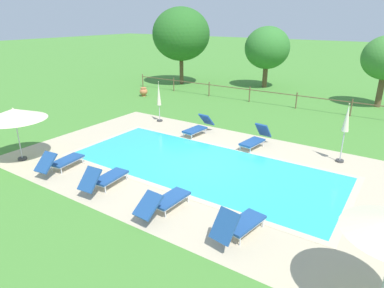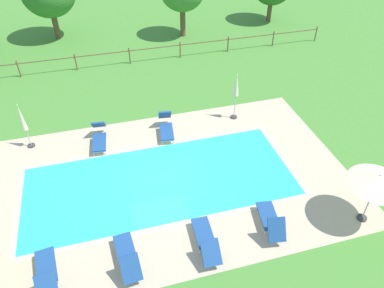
# 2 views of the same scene
# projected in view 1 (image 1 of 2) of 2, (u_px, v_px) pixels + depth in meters

# --- Properties ---
(ground_plane) EXTENTS (160.00, 160.00, 0.00)m
(ground_plane) POSITION_uv_depth(u_px,v_px,m) (201.00, 166.00, 13.32)
(ground_plane) COLOR #478433
(pool_deck_paving) EXTENTS (15.41, 9.12, 0.01)m
(pool_deck_paving) POSITION_uv_depth(u_px,v_px,m) (201.00, 166.00, 13.32)
(pool_deck_paving) COLOR #BCAD8E
(pool_deck_paving) RESTS_ON ground
(swimming_pool_water) EXTENTS (10.72, 4.43, 0.01)m
(swimming_pool_water) POSITION_uv_depth(u_px,v_px,m) (201.00, 166.00, 13.32)
(swimming_pool_water) COLOR #2DB7C6
(swimming_pool_water) RESTS_ON ground
(pool_coping_rim) EXTENTS (11.20, 4.91, 0.01)m
(pool_coping_rim) POSITION_uv_depth(u_px,v_px,m) (201.00, 165.00, 13.32)
(pool_coping_rim) COLOR beige
(pool_coping_rim) RESTS_ON ground
(sun_lounger_north_near_steps) EXTENTS (0.83, 2.01, 0.90)m
(sun_lounger_north_near_steps) POSITION_uv_depth(u_px,v_px,m) (61.00, 161.00, 12.81)
(sun_lounger_north_near_steps) COLOR navy
(sun_lounger_north_near_steps) RESTS_ON ground
(sun_lounger_north_mid) EXTENTS (0.75, 1.95, 0.94)m
(sun_lounger_north_mid) POSITION_uv_depth(u_px,v_px,m) (105.00, 178.00, 11.47)
(sun_lounger_north_mid) COLOR navy
(sun_lounger_north_mid) RESTS_ON ground
(sun_lounger_north_far) EXTENTS (0.78, 1.95, 0.95)m
(sun_lounger_north_far) POSITION_uv_depth(u_px,v_px,m) (198.00, 127.00, 16.73)
(sun_lounger_north_far) COLOR navy
(sun_lounger_north_far) RESTS_ON ground
(sun_lounger_north_end) EXTENTS (0.89, 1.90, 1.01)m
(sun_lounger_north_end) POSITION_uv_depth(u_px,v_px,m) (239.00, 224.00, 8.90)
(sun_lounger_north_end) COLOR navy
(sun_lounger_north_end) RESTS_ON ground
(sun_lounger_south_near_corner) EXTENTS (0.85, 1.91, 1.00)m
(sun_lounger_south_near_corner) POSITION_uv_depth(u_px,v_px,m) (256.00, 139.00, 15.09)
(sun_lounger_south_near_corner) COLOR navy
(sun_lounger_south_near_corner) RESTS_ON ground
(sun_lounger_south_mid) EXTENTS (0.70, 2.04, 0.82)m
(sun_lounger_south_mid) POSITION_uv_depth(u_px,v_px,m) (165.00, 201.00, 10.08)
(sun_lounger_south_mid) COLOR navy
(sun_lounger_south_mid) RESTS_ON ground
(patio_umbrella_open_by_bench) EXTENTS (2.47, 2.47, 2.21)m
(patio_umbrella_open_by_bench) POSITION_uv_depth(u_px,v_px,m) (14.00, 114.00, 13.21)
(patio_umbrella_open_by_bench) COLOR #383838
(patio_umbrella_open_by_bench) RESTS_ON ground
(patio_umbrella_closed_row_west) EXTENTS (0.32, 0.32, 2.45)m
(patio_umbrella_closed_row_west) POSITION_uv_depth(u_px,v_px,m) (346.00, 123.00, 13.09)
(patio_umbrella_closed_row_west) COLOR #383838
(patio_umbrella_closed_row_west) RESTS_ON ground
(patio_umbrella_closed_row_mid_west) EXTENTS (0.32, 0.32, 2.25)m
(patio_umbrella_closed_row_mid_west) POSITION_uv_depth(u_px,v_px,m) (159.00, 97.00, 18.47)
(patio_umbrella_closed_row_mid_west) COLOR #383838
(patio_umbrella_closed_row_mid_west) RESTS_ON ground
(terracotta_urn_near_fence) EXTENTS (0.58, 0.58, 0.64)m
(terracotta_urn_near_fence) POSITION_uv_depth(u_px,v_px,m) (144.00, 92.00, 24.81)
(terracotta_urn_near_fence) COLOR #C67547
(terracotta_urn_near_fence) RESTS_ON ground
(perimeter_fence) EXTENTS (26.12, 0.08, 1.05)m
(perimeter_fence) POSITION_uv_depth(u_px,v_px,m) (297.00, 98.00, 21.34)
(perimeter_fence) COLOR brown
(perimeter_fence) RESTS_ON ground
(tree_centre) EXTENTS (4.80, 4.80, 6.33)m
(tree_centre) POSITION_uv_depth(u_px,v_px,m) (181.00, 34.00, 28.01)
(tree_centre) COLOR brown
(tree_centre) RESTS_ON ground
(tree_east_mid) EXTENTS (3.60, 3.60, 4.86)m
(tree_east_mid) POSITION_uv_depth(u_px,v_px,m) (267.00, 48.00, 26.97)
(tree_east_mid) COLOR brown
(tree_east_mid) RESTS_ON ground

